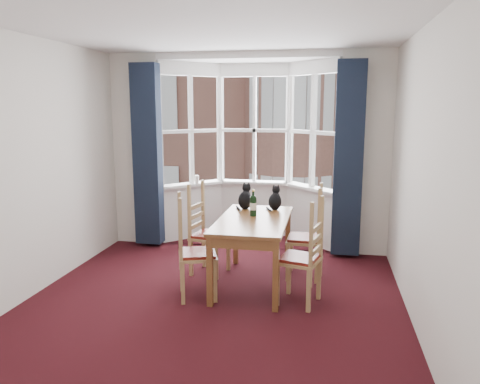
% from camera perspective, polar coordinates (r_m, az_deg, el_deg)
% --- Properties ---
extents(floor, '(4.50, 4.50, 0.00)m').
position_cam_1_polar(floor, '(4.92, -3.94, -14.31)').
color(floor, black).
rests_on(floor, ground).
extents(ceiling, '(4.50, 4.50, 0.00)m').
position_cam_1_polar(ceiling, '(4.53, -4.42, 19.85)').
color(ceiling, white).
rests_on(ceiling, floor).
extents(wall_left, '(0.00, 4.50, 4.50)m').
position_cam_1_polar(wall_left, '(5.38, -25.25, 2.43)').
color(wall_left, silver).
rests_on(wall_left, floor).
extents(wall_right, '(0.00, 4.50, 4.50)m').
position_cam_1_polar(wall_right, '(4.45, 21.60, 1.20)').
color(wall_right, silver).
rests_on(wall_right, floor).
extents(wall_near, '(4.00, 0.00, 4.00)m').
position_cam_1_polar(wall_near, '(2.45, -17.74, -5.69)').
color(wall_near, silver).
rests_on(wall_near, floor).
extents(wall_back_pier_left, '(0.70, 0.12, 2.80)m').
position_cam_1_polar(wall_back_pier_left, '(7.17, -12.40, 4.96)').
color(wall_back_pier_left, silver).
rests_on(wall_back_pier_left, floor).
extents(wall_back_pier_right, '(0.70, 0.12, 2.80)m').
position_cam_1_polar(wall_back_pier_right, '(6.62, 15.02, 4.40)').
color(wall_back_pier_right, silver).
rests_on(wall_back_pier_right, floor).
extents(bay_window, '(2.76, 0.94, 2.80)m').
position_cam_1_polar(bay_window, '(7.19, 1.45, 5.22)').
color(bay_window, white).
rests_on(bay_window, floor).
extents(curtain_left, '(0.38, 0.22, 2.60)m').
position_cam_1_polar(curtain_left, '(6.92, -11.21, 4.40)').
color(curtain_left, '#151E31').
rests_on(curtain_left, floor).
extents(curtain_right, '(0.38, 0.22, 2.60)m').
position_cam_1_polar(curtain_right, '(6.43, 13.07, 3.87)').
color(curtain_right, '#151E31').
rests_on(curtain_right, floor).
extents(dining_table, '(0.79, 1.46, 0.79)m').
position_cam_1_polar(dining_table, '(5.37, 1.63, -4.25)').
color(dining_table, brown).
rests_on(dining_table, floor).
extents(chair_left_near, '(0.52, 0.53, 0.92)m').
position_cam_1_polar(chair_left_near, '(5.11, -6.23, -7.70)').
color(chair_left_near, '#A88751').
rests_on(chair_left_near, floor).
extents(chair_left_far, '(0.48, 0.49, 0.92)m').
position_cam_1_polar(chair_left_far, '(5.84, -4.52, -5.32)').
color(chair_left_far, '#A88751').
rests_on(chair_left_far, floor).
extents(chair_right_near, '(0.50, 0.51, 0.92)m').
position_cam_1_polar(chair_right_near, '(4.95, 8.21, -8.34)').
color(chair_right_near, '#A88751').
rests_on(chair_right_near, floor).
extents(chair_right_far, '(0.41, 0.43, 0.92)m').
position_cam_1_polar(chair_right_far, '(5.71, 8.72, -5.80)').
color(chair_right_far, '#A88751').
rests_on(chair_right_far, floor).
extents(cat_left, '(0.18, 0.25, 0.34)m').
position_cam_1_polar(cat_left, '(5.84, 0.65, -0.81)').
color(cat_left, black).
rests_on(cat_left, dining_table).
extents(cat_right, '(0.17, 0.24, 0.31)m').
position_cam_1_polar(cat_right, '(5.82, 4.30, -0.98)').
color(cat_right, black).
rests_on(cat_right, dining_table).
extents(wine_bottle, '(0.08, 0.08, 0.31)m').
position_cam_1_polar(wine_bottle, '(5.46, 1.62, -1.54)').
color(wine_bottle, black).
rests_on(wine_bottle, dining_table).
extents(candle_tall, '(0.06, 0.06, 0.13)m').
position_cam_1_polar(candle_tall, '(7.28, -5.28, 1.55)').
color(candle_tall, white).
rests_on(candle_tall, bay_window).
extents(street, '(80.00, 80.00, 0.00)m').
position_cam_1_polar(street, '(37.46, 8.66, -2.04)').
color(street, '#333335').
rests_on(street, ground).
extents(tenement_building, '(18.40, 7.80, 15.20)m').
position_cam_1_polar(tenement_building, '(18.37, 7.16, 8.98)').
color(tenement_building, '#8E5949').
rests_on(tenement_building, street).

